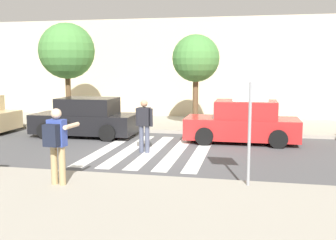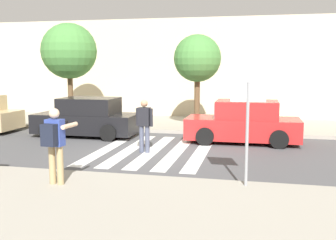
# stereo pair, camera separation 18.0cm
# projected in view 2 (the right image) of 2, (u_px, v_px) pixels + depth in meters

# --- Properties ---
(ground_plane) EXTENTS (120.00, 120.00, 0.00)m
(ground_plane) POSITION_uv_depth(u_px,v_px,m) (152.00, 152.00, 12.90)
(ground_plane) COLOR #4C4C4F
(sidewalk_near) EXTENTS (60.00, 6.00, 0.14)m
(sidewalk_near) POSITION_uv_depth(u_px,v_px,m) (60.00, 222.00, 6.89)
(sidewalk_near) COLOR #9E998C
(sidewalk_near) RESTS_ON ground
(sidewalk_far) EXTENTS (60.00, 4.80, 0.14)m
(sidewalk_far) POSITION_uv_depth(u_px,v_px,m) (184.00, 124.00, 18.69)
(sidewalk_far) COLOR #9E998C
(sidewalk_far) RESTS_ON ground
(building_facade_far) EXTENTS (56.00, 4.00, 5.32)m
(building_facade_far) POSITION_uv_depth(u_px,v_px,m) (198.00, 69.00, 22.60)
(building_facade_far) COLOR beige
(building_facade_far) RESTS_ON ground
(crosswalk_stripe_0) EXTENTS (0.44, 5.20, 0.01)m
(crosswalk_stripe_0) POSITION_uv_depth(u_px,v_px,m) (108.00, 148.00, 13.44)
(crosswalk_stripe_0) COLOR silver
(crosswalk_stripe_0) RESTS_ON ground
(crosswalk_stripe_1) EXTENTS (0.44, 5.20, 0.01)m
(crosswalk_stripe_1) POSITION_uv_depth(u_px,v_px,m) (130.00, 149.00, 13.26)
(crosswalk_stripe_1) COLOR silver
(crosswalk_stripe_1) RESTS_ON ground
(crosswalk_stripe_2) EXTENTS (0.44, 5.20, 0.01)m
(crosswalk_stripe_2) POSITION_uv_depth(u_px,v_px,m) (153.00, 150.00, 13.09)
(crosswalk_stripe_2) COLOR silver
(crosswalk_stripe_2) RESTS_ON ground
(crosswalk_stripe_3) EXTENTS (0.44, 5.20, 0.01)m
(crosswalk_stripe_3) POSITION_uv_depth(u_px,v_px,m) (177.00, 152.00, 12.92)
(crosswalk_stripe_3) COLOR silver
(crosswalk_stripe_3) RESTS_ON ground
(crosswalk_stripe_4) EXTENTS (0.44, 5.20, 0.01)m
(crosswalk_stripe_4) POSITION_uv_depth(u_px,v_px,m) (201.00, 153.00, 12.75)
(crosswalk_stripe_4) COLOR silver
(crosswalk_stripe_4) RESTS_ON ground
(stop_sign) EXTENTS (0.76, 0.08, 2.64)m
(stop_sign) POSITION_uv_depth(u_px,v_px,m) (248.00, 100.00, 8.53)
(stop_sign) COLOR gray
(stop_sign) RESTS_ON sidewalk_near
(photographer_with_backpack) EXTENTS (0.62, 0.87, 1.72)m
(photographer_with_backpack) POSITION_uv_depth(u_px,v_px,m) (55.00, 140.00, 8.72)
(photographer_with_backpack) COLOR tan
(photographer_with_backpack) RESTS_ON sidewalk_near
(pedestrian_crossing) EXTENTS (0.58, 0.27, 1.72)m
(pedestrian_crossing) POSITION_uv_depth(u_px,v_px,m) (144.00, 123.00, 12.66)
(pedestrian_crossing) COLOR #474C60
(pedestrian_crossing) RESTS_ON ground
(parked_car_black) EXTENTS (4.10, 1.92, 1.55)m
(parked_car_black) POSITION_uv_depth(u_px,v_px,m) (87.00, 118.00, 15.74)
(parked_car_black) COLOR black
(parked_car_black) RESTS_ON ground
(parked_car_red) EXTENTS (4.10, 1.92, 1.55)m
(parked_car_red) POSITION_uv_depth(u_px,v_px,m) (244.00, 123.00, 14.40)
(parked_car_red) COLOR red
(parked_car_red) RESTS_ON ground
(street_tree_west) EXTENTS (2.54, 2.54, 4.62)m
(street_tree_west) POSITION_uv_depth(u_px,v_px,m) (69.00, 51.00, 17.96)
(street_tree_west) COLOR brown
(street_tree_west) RESTS_ON sidewalk_far
(street_tree_center) EXTENTS (2.01, 2.01, 4.00)m
(street_tree_center) POSITION_uv_depth(u_px,v_px,m) (197.00, 59.00, 16.63)
(street_tree_center) COLOR brown
(street_tree_center) RESTS_ON sidewalk_far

